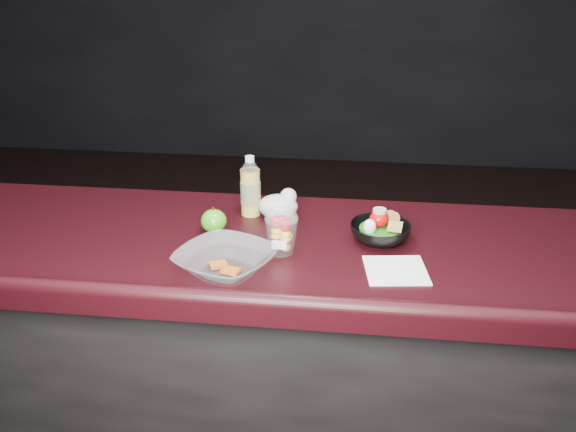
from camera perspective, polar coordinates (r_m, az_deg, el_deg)
The scene contains 8 objects.
counter at distance 2.12m, azimuth -0.12°, elevation -14.80°, with size 4.06×0.71×1.02m.
lemonade_bottle at distance 2.01m, azimuth -3.36°, elevation 2.29°, with size 0.06×0.06×0.19m.
fruit_cup at distance 1.77m, azimuth -0.59°, elevation -1.29°, with size 0.09×0.09×0.13m.
green_apple at distance 1.91m, azimuth -6.62°, elevation -0.44°, with size 0.08×0.08×0.08m.
plastic_bag at distance 2.00m, azimuth -0.77°, elevation 0.98°, with size 0.12×0.10×0.09m.
snack_bowl at distance 1.87m, azimuth 8.15°, elevation -1.33°, with size 0.23×0.23×0.10m.
takeout_bowl at distance 1.69m, azimuth -5.58°, elevation -4.06°, with size 0.33×0.33×0.06m.
paper_napkin at distance 1.73m, azimuth 9.56°, elevation -4.77°, with size 0.16×0.16×0.00m, color white.
Camera 1 is at (0.20, -1.34, 1.85)m, focal length 40.00 mm.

